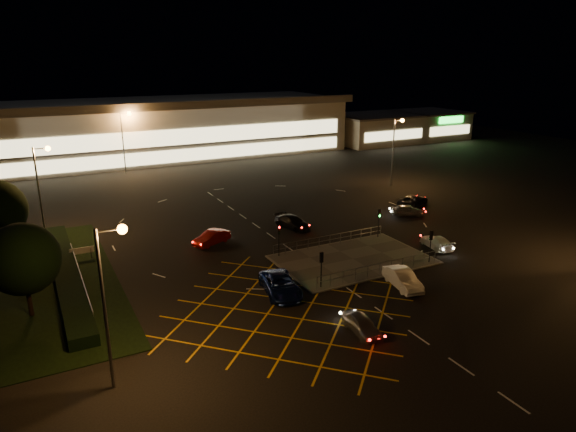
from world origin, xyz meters
name	(u,v)px	position (x,y,z in m)	size (l,w,h in m)	color
ground	(324,257)	(0.00, 0.00, 0.00)	(180.00, 180.00, 0.00)	black
pedestrian_island	(353,259)	(2.00, -2.00, 0.06)	(14.00, 9.00, 0.12)	#4C4944
grass_verge	(3,290)	(-28.00, 6.00, 0.04)	(18.00, 30.00, 0.08)	black
hedge	(66,274)	(-23.00, 6.00, 0.50)	(2.00, 26.00, 1.00)	black
supermarket	(162,127)	(0.00, 61.95, 5.31)	(72.00, 26.50, 10.50)	beige
retail_unit_a	(374,128)	(46.00, 53.97, 3.21)	(18.80, 14.80, 6.35)	beige
retail_unit_b	(429,124)	(62.00, 53.96, 3.22)	(14.80, 14.80, 6.35)	beige
streetlight_sw	(110,285)	(-21.56, -12.00, 6.56)	(1.78, 0.56, 10.03)	slate
streetlight_nw	(42,180)	(-23.56, 18.00, 6.56)	(1.78, 0.56, 10.03)	slate
streetlight_ne	(396,142)	(24.44, 20.00, 6.56)	(1.78, 0.56, 10.03)	slate
streetlight_far_left	(125,133)	(-9.56, 48.00, 6.56)	(1.78, 0.56, 10.03)	slate
streetlight_far_right	(325,119)	(30.44, 50.00, 6.56)	(1.78, 0.56, 10.03)	slate
signal_sw	(321,262)	(-4.00, -5.99, 2.37)	(0.28, 0.30, 3.15)	black
signal_se	(431,240)	(8.00, -5.99, 2.37)	(0.28, 0.30, 3.15)	black
signal_nw	(279,234)	(-4.00, 1.99, 2.37)	(0.28, 0.30, 3.15)	black
signal_ne	(379,217)	(8.00, 1.99, 2.37)	(0.28, 0.30, 3.15)	black
tree_e	(23,259)	(-26.00, 0.00, 4.64)	(5.40, 5.40, 7.35)	black
car_near_silver	(362,324)	(-5.19, -13.60, 0.65)	(1.55, 3.84, 1.31)	#B3B6BB
car_queue_white	(403,279)	(2.30, -9.00, 0.77)	(1.62, 4.66, 1.54)	white
car_left_blue	(280,285)	(-7.50, -5.31, 0.79)	(2.61, 5.66, 1.57)	navy
car_far_dkgrey	(293,222)	(1.37, 9.23, 0.70)	(1.96, 4.83, 1.40)	black
car_right_silver	(408,210)	(16.26, 6.98, 0.67)	(1.58, 3.93, 1.34)	silver
car_circ_red	(212,238)	(-8.64, 8.48, 0.71)	(1.51, 4.34, 1.43)	maroon
car_east_grey	(413,200)	(19.90, 10.20, 0.69)	(2.30, 4.98, 1.38)	black
car_approach_white	(437,242)	(11.50, -3.21, 0.63)	(1.77, 4.36, 1.27)	white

